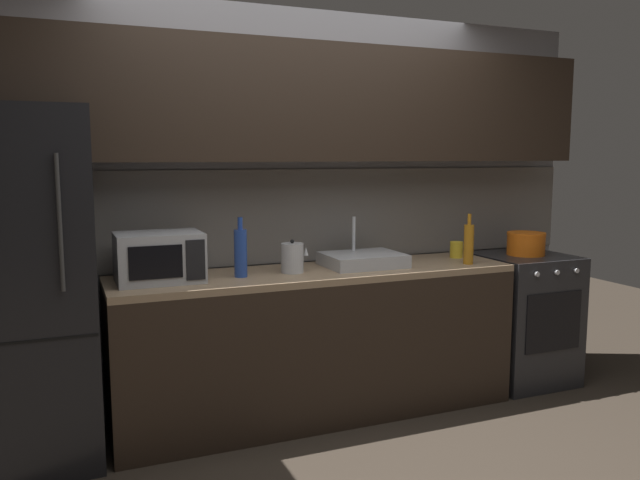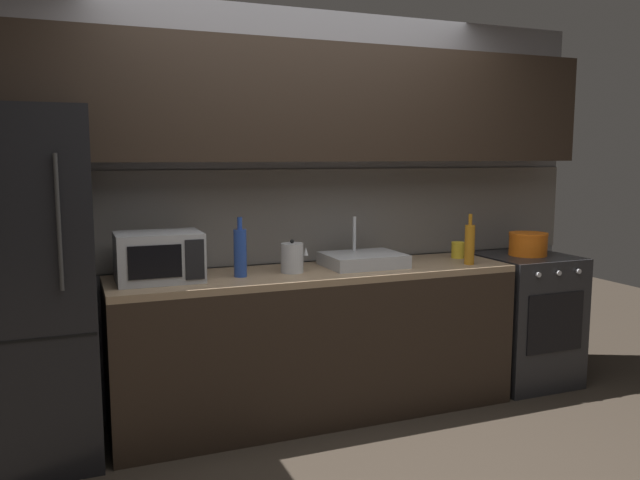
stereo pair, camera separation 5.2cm
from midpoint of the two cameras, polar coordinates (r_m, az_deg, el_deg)
The scene contains 11 objects.
back_wall at distance 4.04m, azimuth -1.47°, elevation 7.07°, with size 4.19×0.44×2.50m.
counter_run at distance 3.93m, azimuth 0.11°, elevation -9.22°, with size 2.45×0.60×0.90m.
refrigerator at distance 3.56m, azimuth -24.72°, elevation -4.00°, with size 0.68×0.69×1.83m.
oven_range at distance 4.71m, azimuth 18.21°, elevation -6.73°, with size 0.60×0.62×0.90m.
microwave at distance 3.58m, azimuth -13.89°, elevation -1.47°, with size 0.46×0.35×0.27m.
sink_basin at distance 3.97m, azimuth 4.26°, elevation -1.77°, with size 0.48×0.38×0.30m.
kettle at distance 3.74m, azimuth -2.11°, elevation -1.61°, with size 0.17×0.13×0.20m.
wine_bottle_amber at distance 4.13m, azimuth 13.65°, elevation -0.33°, with size 0.06×0.06×0.32m.
wine_bottle_blue at distance 3.62m, azimuth -6.78°, elevation -1.09°, with size 0.07×0.07×0.34m.
mug_yellow at distance 4.38m, azimuth 12.61°, elevation -0.88°, with size 0.09×0.09×0.11m, color gold.
cooking_pot at distance 4.62m, azimuth 18.51°, elevation -0.34°, with size 0.26×0.26×0.16m.
Camera 2 is at (-1.37, -2.60, 1.58)m, focal length 35.59 mm.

